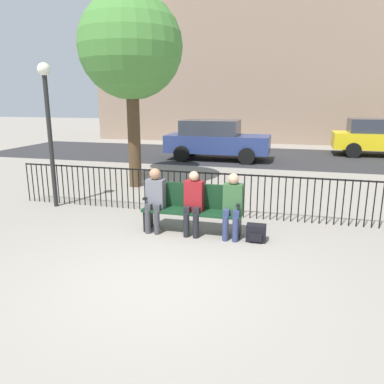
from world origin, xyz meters
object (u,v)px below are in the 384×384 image
(parked_car_0, at_px, (216,139))
(parked_car_1, at_px, (381,137))
(lamp_post, at_px, (48,112))
(seated_person_1, at_px, (193,200))
(backpack, at_px, (256,233))
(tree_1, at_px, (134,57))
(tree_0, at_px, (131,48))
(seated_person_2, at_px, (233,203))
(seated_person_0, at_px, (155,196))
(park_bench, at_px, (193,207))

(parked_car_0, distance_m, parked_car_1, 7.39)
(lamp_post, distance_m, parked_car_0, 8.22)
(seated_person_1, distance_m, backpack, 1.27)
(backpack, distance_m, tree_1, 7.64)
(parked_car_0, bearing_deg, tree_0, -103.40)
(seated_person_1, relative_size, tree_1, 0.25)
(backpack, xyz_separation_m, lamp_post, (-4.78, 1.05, 2.02))
(tree_0, xyz_separation_m, lamp_post, (-0.99, -2.43, -1.61))
(seated_person_1, relative_size, seated_person_2, 1.00)
(seated_person_0, height_order, parked_car_0, parked_car_0)
(park_bench, relative_size, seated_person_0, 1.54)
(parked_car_1, bearing_deg, tree_0, -134.58)
(seated_person_0, bearing_deg, seated_person_2, -0.05)
(parked_car_1, bearing_deg, seated_person_1, -115.17)
(seated_person_0, relative_size, parked_car_1, 0.29)
(tree_0, distance_m, parked_car_0, 6.25)
(park_bench, height_order, parked_car_1, parked_car_1)
(tree_0, bearing_deg, parked_car_0, 76.60)
(seated_person_1, xyz_separation_m, tree_1, (-3.24, 5.04, 3.08))
(park_bench, xyz_separation_m, seated_person_0, (-0.71, -0.13, 0.19))
(backpack, bearing_deg, parked_car_1, 69.80)
(seated_person_0, xyz_separation_m, tree_0, (-1.88, 3.41, 3.10))
(seated_person_0, bearing_deg, tree_1, 116.21)
(park_bench, distance_m, seated_person_0, 0.75)
(lamp_post, xyz_separation_m, parked_car_0, (2.27, 7.79, -1.33))
(seated_person_1, height_order, parked_car_1, parked_car_1)
(seated_person_2, height_order, tree_0, tree_0)
(park_bench, height_order, backpack, park_bench)
(seated_person_0, relative_size, tree_0, 0.23)
(tree_0, bearing_deg, lamp_post, -112.13)
(seated_person_1, xyz_separation_m, lamp_post, (-3.62, 0.99, 1.51))
(seated_person_0, bearing_deg, tree_0, 118.83)
(seated_person_2, bearing_deg, tree_0, 134.48)
(seated_person_2, height_order, backpack, seated_person_2)
(seated_person_0, bearing_deg, lamp_post, 161.00)
(backpack, bearing_deg, seated_person_1, 177.11)
(backpack, bearing_deg, lamp_post, 167.66)
(seated_person_1, bearing_deg, parked_car_1, 64.83)
(seated_person_0, height_order, seated_person_2, seated_person_0)
(seated_person_2, bearing_deg, seated_person_1, 179.98)
(lamp_post, height_order, parked_car_0, lamp_post)
(parked_car_1, bearing_deg, seated_person_2, -112.19)
(seated_person_1, relative_size, parked_car_0, 0.28)
(seated_person_0, relative_size, tree_1, 0.26)
(seated_person_2, xyz_separation_m, backpack, (0.44, -0.06, -0.51))
(lamp_post, relative_size, parked_car_0, 0.77)
(backpack, bearing_deg, seated_person_2, 172.47)
(seated_person_1, xyz_separation_m, seated_person_2, (0.72, -0.00, 0.00))
(seated_person_1, height_order, tree_1, tree_1)
(lamp_post, bearing_deg, seated_person_0, -19.00)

